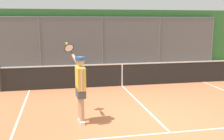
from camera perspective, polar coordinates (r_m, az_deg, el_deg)
ground_plane at (r=7.76m, az=9.41°, el=-10.26°), size 60.00×60.00×0.00m
court_line_markings at (r=6.76m, az=13.00°, el=-13.48°), size 7.59×9.20×0.01m
fence_backdrop at (r=16.73m, az=-2.36°, el=6.63°), size 17.23×1.37×3.38m
tennis_net at (r=11.46m, az=2.11°, el=-0.91°), size 9.75×0.09×1.07m
tennis_player at (r=7.24m, az=-6.64°, el=-2.86°), size 0.54×1.44×2.08m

